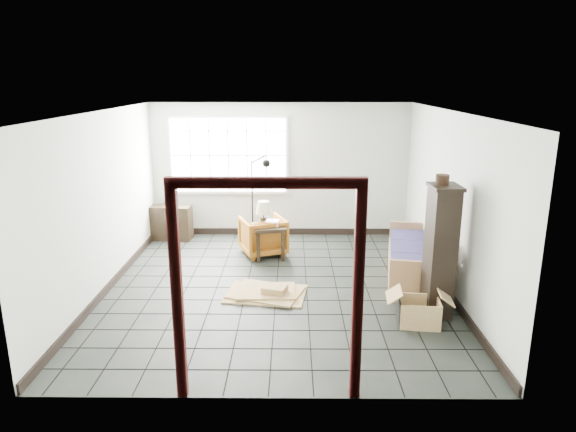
{
  "coord_description": "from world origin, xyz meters",
  "views": [
    {
      "loc": [
        0.23,
        -7.15,
        3.05
      ],
      "look_at": [
        0.17,
        0.3,
        1.04
      ],
      "focal_mm": 32.0,
      "sensor_mm": 36.0,
      "label": 1
    }
  ],
  "objects_px": {
    "side_table": "(268,231)",
    "armchair": "(263,234)",
    "tall_shelf": "(440,250)",
    "futon_sofa": "(418,257)"
  },
  "relations": [
    {
      "from": "futon_sofa",
      "to": "side_table",
      "type": "relative_size",
      "value": 3.4
    },
    {
      "from": "side_table",
      "to": "armchair",
      "type": "bearing_deg",
      "value": 117.64
    },
    {
      "from": "armchair",
      "to": "tall_shelf",
      "type": "bearing_deg",
      "value": 114.64
    },
    {
      "from": "armchair",
      "to": "side_table",
      "type": "bearing_deg",
      "value": 96.69
    },
    {
      "from": "tall_shelf",
      "to": "side_table",
      "type": "bearing_deg",
      "value": 135.22
    },
    {
      "from": "futon_sofa",
      "to": "tall_shelf",
      "type": "xyz_separation_m",
      "value": [
        -0.06,
        -1.3,
        0.56
      ]
    },
    {
      "from": "tall_shelf",
      "to": "futon_sofa",
      "type": "bearing_deg",
      "value": 85.59
    },
    {
      "from": "futon_sofa",
      "to": "armchair",
      "type": "bearing_deg",
      "value": 166.88
    },
    {
      "from": "futon_sofa",
      "to": "side_table",
      "type": "height_order",
      "value": "futon_sofa"
    },
    {
      "from": "futon_sofa",
      "to": "armchair",
      "type": "relative_size",
      "value": 2.9
    }
  ]
}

